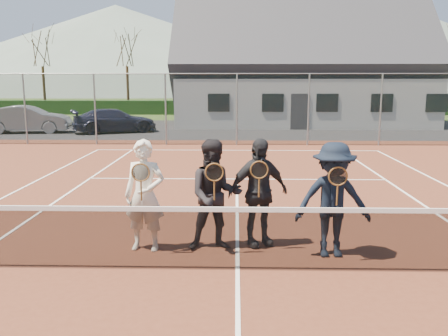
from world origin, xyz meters
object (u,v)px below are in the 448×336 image
at_px(car_c, 115,121).
at_px(player_a, 145,195).
at_px(tennis_net, 238,236).
at_px(player_d, 333,200).
at_px(car_b, 28,119).
at_px(player_b, 215,195).
at_px(player_c, 258,192).
at_px(clubhouse, 301,60).

relative_size(car_c, player_a, 2.41).
distance_m(tennis_net, player_d, 1.64).
bearing_deg(car_b, player_d, -152.82).
bearing_deg(player_b, tennis_net, -67.52).
height_order(car_c, player_c, player_c).
height_order(car_b, player_a, player_a).
bearing_deg(car_b, player_b, -156.63).
xyz_separation_m(car_b, tennis_net, (10.94, -18.05, -0.17)).
height_order(car_c, tennis_net, car_c).
bearing_deg(player_d, tennis_net, -157.34).
bearing_deg(tennis_net, player_a, 150.97).
bearing_deg(car_c, player_a, 172.33).
relative_size(car_c, player_d, 2.41).
bearing_deg(tennis_net, car_c, 109.33).
height_order(tennis_net, player_d, player_d).
height_order(clubhouse, player_c, clubhouse).
distance_m(player_c, player_d, 1.23).
bearing_deg(car_c, player_c, 177.99).
bearing_deg(car_c, player_d, -179.41).
height_order(player_b, player_c, same).
height_order(car_b, clubhouse, clubhouse).
distance_m(car_c, player_a, 18.18).
xyz_separation_m(player_a, player_b, (1.13, 0.05, -0.00)).
relative_size(car_b, player_c, 2.40).
xyz_separation_m(car_b, player_a, (9.45, -17.23, 0.21)).
xyz_separation_m(tennis_net, player_c, (0.34, 1.09, 0.38)).
relative_size(car_b, player_b, 2.40).
bearing_deg(player_a, car_c, 105.77).
relative_size(player_a, player_b, 1.00).
height_order(car_c, player_a, player_a).
bearing_deg(car_c, tennis_net, 175.89).
distance_m(car_b, tennis_net, 21.11).
relative_size(car_b, clubhouse, 0.28).
bearing_deg(player_a, tennis_net, -29.03).
bearing_deg(car_c, player_b, 175.73).
distance_m(car_b, player_a, 19.65).
xyz_separation_m(tennis_net, clubhouse, (4.00, 24.00, 3.45)).
xyz_separation_m(player_a, player_d, (2.96, -0.21, -0.00)).
bearing_deg(car_c, car_b, 69.96).
bearing_deg(tennis_net, player_b, 112.48).
relative_size(car_b, player_d, 2.40).
distance_m(car_c, tennis_net, 19.41).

